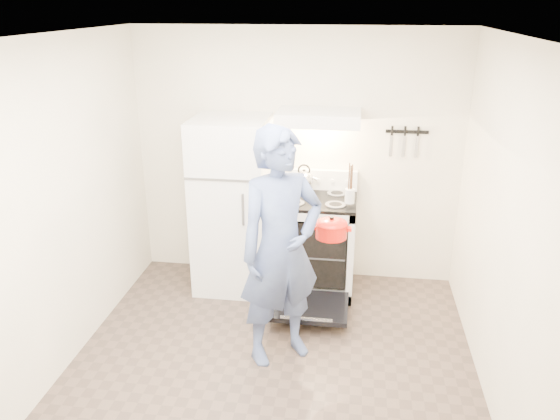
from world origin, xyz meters
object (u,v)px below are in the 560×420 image
Objects in this scene: tea_kettle at (304,178)px; dutch_oven at (331,230)px; stove_body at (315,245)px; refrigerator at (232,205)px; person at (281,249)px.

tea_kettle is 1.05m from dutch_oven.
dutch_oven is at bearing -77.12° from stove_body.
dutch_oven is at bearing -38.07° from refrigerator.
tea_kettle is at bearing 17.87° from refrigerator.
refrigerator is 6.20× the size of tea_kettle.
stove_body is at bearing 45.51° from person.
dutch_oven reaches higher than stove_body.
refrigerator is at bearing -178.23° from stove_body.
stove_body is 0.49× the size of person.
tea_kettle reaches higher than dutch_oven.
person is 5.80× the size of dutch_oven.
stove_body is 1.25m from person.
stove_body is at bearing -54.30° from tea_kettle.
refrigerator is at bearing 83.86° from person.
refrigerator is 1.29m from person.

